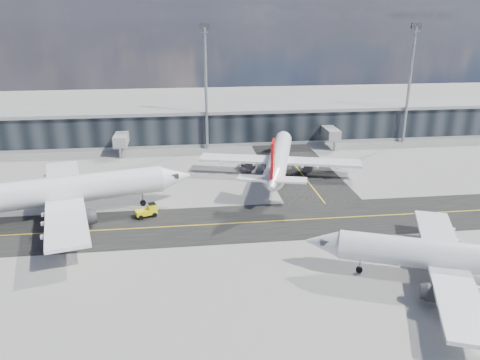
# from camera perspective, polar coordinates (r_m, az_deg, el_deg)

# --- Properties ---
(ground) EXTENTS (300.00, 300.00, 0.00)m
(ground) POSITION_cam_1_polar(r_m,az_deg,el_deg) (69.33, -1.61, -6.73)
(ground) COLOR gray
(ground) RESTS_ON ground
(taxiway_lanes) EXTENTS (180.00, 63.00, 0.03)m
(taxiway_lanes) POSITION_cam_1_polar(r_m,az_deg,el_deg) (79.45, 0.43, -3.18)
(taxiway_lanes) COLOR black
(taxiway_lanes) RESTS_ON ground
(terminal_concourse) EXTENTS (152.00, 19.80, 8.80)m
(terminal_concourse) POSITION_cam_1_polar(r_m,az_deg,el_deg) (119.99, -4.22, 6.64)
(terminal_concourse) COLOR black
(terminal_concourse) RESTS_ON ground
(floodlight_masts) EXTENTS (102.50, 0.70, 28.90)m
(floodlight_masts) POSITION_cam_1_polar(r_m,az_deg,el_deg) (111.12, -4.19, 11.65)
(floodlight_masts) COLOR gray
(floodlight_masts) RESTS_ON ground
(airliner_af) EXTENTS (44.38, 38.14, 13.26)m
(airliner_af) POSITION_cam_1_polar(r_m,az_deg,el_deg) (79.08, -22.00, -1.38)
(airliner_af) COLOR white
(airliner_af) RESTS_ON ground
(airliner_redtail) EXTENTS (32.52, 37.78, 11.35)m
(airliner_redtail) POSITION_cam_1_polar(r_m,az_deg,el_deg) (93.20, 4.74, 2.65)
(airliner_redtail) COLOR white
(airliner_redtail) RESTS_ON ground
(airliner_near) EXTENTS (34.98, 30.27, 10.77)m
(airliner_near) POSITION_cam_1_polar(r_m,az_deg,el_deg) (61.53, 25.35, -8.63)
(airliner_near) COLOR silver
(airliner_near) RESTS_ON ground
(baggage_tug) EXTENTS (3.67, 2.62, 2.09)m
(baggage_tug) POSITION_cam_1_polar(r_m,az_deg,el_deg) (76.46, -11.14, -3.66)
(baggage_tug) COLOR #FFED0D
(baggage_tug) RESTS_ON ground
(service_van) EXTENTS (2.39, 4.74, 1.29)m
(service_van) POSITION_cam_1_polar(r_m,az_deg,el_deg) (97.88, 0.52, 1.64)
(service_van) COLOR white
(service_van) RESTS_ON ground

